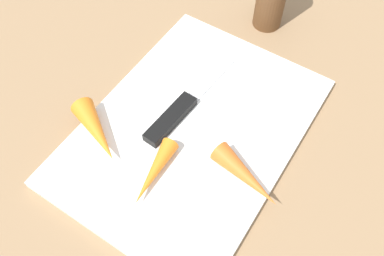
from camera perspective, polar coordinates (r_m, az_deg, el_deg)
name	(u,v)px	position (r m, az deg, el deg)	size (l,w,h in m)	color
ground_plane	(192,133)	(0.56, 0.00, -0.67)	(1.40, 1.40, 0.00)	#8C6D4C
cutting_board	(192,130)	(0.55, 0.00, -0.34)	(0.36, 0.26, 0.01)	white
knife	(177,113)	(0.55, -2.15, 2.14)	(0.20, 0.03, 0.01)	#B7B7BC
carrot_longest	(246,177)	(0.50, 7.58, -6.73)	(0.03, 0.03, 0.10)	orange
carrot_shortest	(153,172)	(0.50, -5.42, -6.16)	(0.02, 0.02, 0.09)	orange
carrot_medium	(97,132)	(0.54, -13.14, -0.48)	(0.03, 0.03, 0.10)	orange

